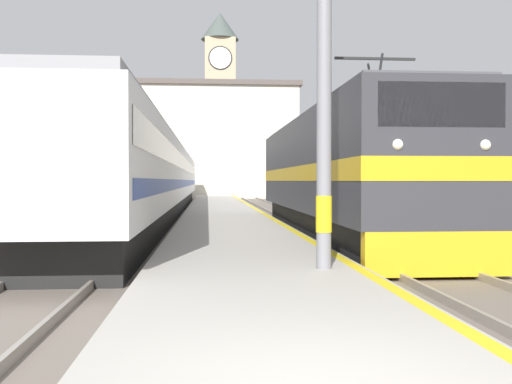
% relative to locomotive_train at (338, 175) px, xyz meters
% --- Properties ---
extents(ground_plane, '(200.00, 200.00, 0.00)m').
position_rel_locomotive_train_xyz_m(ground_plane, '(-3.35, 15.34, -1.98)').
color(ground_plane, '#70665B').
extents(platform, '(3.70, 140.00, 0.36)m').
position_rel_locomotive_train_xyz_m(platform, '(-3.35, 10.34, -1.80)').
color(platform, '#ADA89E').
rests_on(platform, ground).
extents(rail_track_near, '(2.83, 140.00, 0.16)m').
position_rel_locomotive_train_xyz_m(rail_track_near, '(0.00, 10.34, -1.95)').
color(rail_track_near, '#70665B').
rests_on(rail_track_near, ground).
extents(rail_track_far, '(2.83, 140.00, 0.16)m').
position_rel_locomotive_train_xyz_m(rail_track_far, '(-6.76, 10.34, -1.95)').
color(rail_track_far, '#70665B').
rests_on(rail_track_far, ground).
extents(locomotive_train, '(2.92, 17.15, 4.85)m').
position_rel_locomotive_train_xyz_m(locomotive_train, '(0.00, 0.00, 0.00)').
color(locomotive_train, black).
rests_on(locomotive_train, ground).
extents(passenger_train, '(2.92, 47.52, 3.66)m').
position_rel_locomotive_train_xyz_m(passenger_train, '(-6.76, 14.05, 0.00)').
color(passenger_train, black).
rests_on(passenger_train, ground).
extents(clock_tower, '(4.85, 4.85, 23.46)m').
position_rel_locomotive_train_xyz_m(clock_tower, '(-2.48, 58.72, 10.53)').
color(clock_tower, tan).
rests_on(clock_tower, ground).
extents(station_building, '(23.29, 10.22, 11.91)m').
position_rel_locomotive_train_xyz_m(station_building, '(-6.21, 45.88, 4.00)').
color(station_building, beige).
rests_on(station_building, ground).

